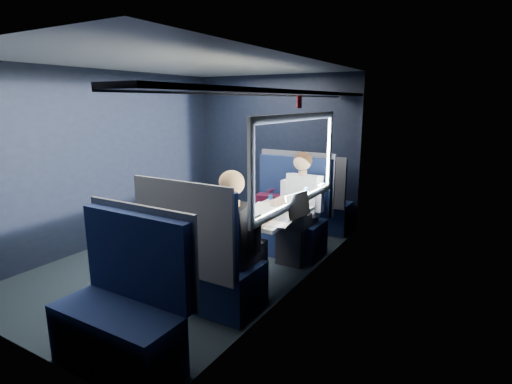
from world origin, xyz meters
The scene contains 13 objects.
ground centered at (0.00, 0.00, -0.01)m, with size 2.80×4.20×0.01m, color black.
room_shell centered at (0.02, 0.00, 1.48)m, with size 3.00×4.40×2.40m.
table centered at (1.03, 0.00, 0.66)m, with size 0.62×1.00×0.74m.
seat_bay_near centered at (0.84, 0.87, 0.42)m, with size 1.04×0.62×1.26m.
seat_bay_far centered at (0.85, -0.87, 0.41)m, with size 1.04×0.62×1.26m.
seat_row_front centered at (0.85, 1.80, 0.41)m, with size 1.04×0.51×1.16m.
seat_row_back centered at (0.85, -1.80, 0.41)m, with size 1.04×0.51×1.16m.
man centered at (1.10, 0.70, 0.72)m, with size 0.53×0.56×1.32m.
woman centered at (1.10, -0.71, 0.73)m, with size 0.53×0.56×1.32m.
papers centered at (1.09, -0.02, 0.74)m, with size 0.59×0.85×0.01m, color white.
laptop centered at (1.35, -0.05, 0.81)m, with size 0.34×0.40×0.27m.
bottle_small centered at (1.33, 0.33, 0.85)m, with size 0.07×0.07×0.24m.
cup centered at (1.24, 0.35, 0.79)m, with size 0.07×0.07×0.09m, color white.
Camera 1 is at (3.01, -3.57, 1.90)m, focal length 28.00 mm.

